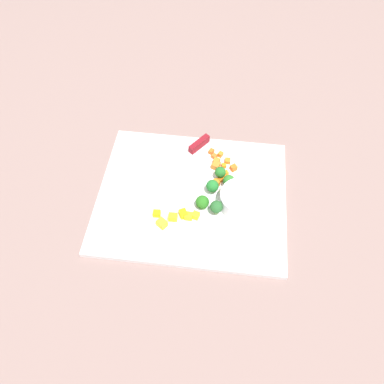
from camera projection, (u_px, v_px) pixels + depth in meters
name	position (u px, v px, depth m)	size (l,w,h in m)	color
ground_plane	(192.00, 197.00, 0.92)	(4.00, 4.00, 0.00)	gray
cutting_board	(192.00, 196.00, 0.91)	(0.44, 0.36, 0.01)	white
prep_bowl	(241.00, 200.00, 0.87)	(0.10, 0.10, 0.04)	white
chef_knife	(181.00, 160.00, 0.96)	(0.21, 0.27, 0.02)	silver
carrot_dice_0	(224.00, 178.00, 0.93)	(0.01, 0.02, 0.01)	orange
carrot_dice_1	(215.00, 183.00, 0.92)	(0.02, 0.01, 0.01)	orange
carrot_dice_2	(220.00, 180.00, 0.93)	(0.01, 0.01, 0.01)	orange
carrot_dice_3	(214.00, 156.00, 0.97)	(0.01, 0.01, 0.01)	orange
carrot_dice_4	(226.00, 173.00, 0.94)	(0.01, 0.01, 0.01)	orange
carrot_dice_5	(234.00, 168.00, 0.94)	(0.01, 0.01, 0.01)	orange
carrot_dice_6	(221.00, 171.00, 0.94)	(0.01, 0.01, 0.01)	orange
carrot_dice_7	(211.00, 151.00, 0.98)	(0.01, 0.01, 0.01)	orange
carrot_dice_8	(216.00, 166.00, 0.95)	(0.02, 0.02, 0.02)	orange
carrot_dice_9	(228.00, 161.00, 0.96)	(0.01, 0.01, 0.01)	orange
carrot_dice_10	(220.00, 154.00, 0.97)	(0.01, 0.01, 0.01)	orange
carrot_dice_11	(224.00, 166.00, 0.95)	(0.01, 0.01, 0.01)	orange
carrot_dice_12	(216.00, 162.00, 0.96)	(0.01, 0.01, 0.02)	orange
pepper_dice_0	(189.00, 216.00, 0.86)	(0.02, 0.02, 0.01)	yellow
pepper_dice_1	(157.00, 214.00, 0.87)	(0.02, 0.01, 0.01)	yellow
pepper_dice_2	(173.00, 217.00, 0.86)	(0.02, 0.02, 0.02)	yellow
pepper_dice_3	(162.00, 223.00, 0.85)	(0.02, 0.02, 0.02)	yellow
pepper_dice_4	(196.00, 215.00, 0.87)	(0.02, 0.01, 0.01)	yellow
pepper_dice_5	(183.00, 214.00, 0.87)	(0.02, 0.02, 0.02)	yellow
broccoli_floret_0	(202.00, 202.00, 0.87)	(0.03, 0.03, 0.03)	#8AB559
broccoli_floret_1	(220.00, 172.00, 0.92)	(0.03, 0.03, 0.03)	#93AC6B
broccoli_floret_2	(212.00, 186.00, 0.89)	(0.03, 0.03, 0.04)	#87B469
broccoli_floret_3	(229.00, 181.00, 0.91)	(0.03, 0.03, 0.03)	#8BBD60
broccoli_floret_4	(216.00, 207.00, 0.86)	(0.03, 0.03, 0.04)	#8BAD65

